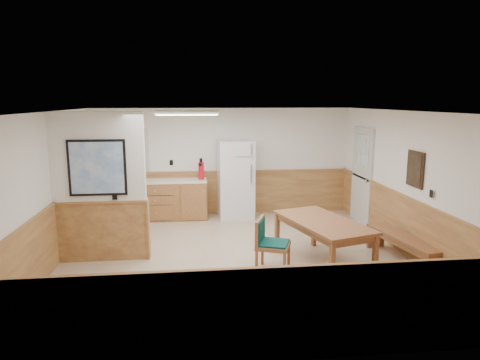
{
  "coord_description": "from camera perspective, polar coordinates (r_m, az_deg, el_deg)",
  "views": [
    {
      "loc": [
        -0.72,
        -6.95,
        2.68
      ],
      "look_at": [
        0.11,
        0.4,
        1.29
      ],
      "focal_mm": 32.0,
      "sensor_mm": 36.0,
      "label": 1
    }
  ],
  "objects": [
    {
      "name": "ground",
      "position": [
        7.48,
        -0.51,
        -10.38
      ],
      "size": [
        6.0,
        6.0,
        0.0
      ],
      "primitive_type": "plane",
      "color": "tan",
      "rests_on": "ground"
    },
    {
      "name": "ceiling",
      "position": [
        6.99,
        -0.55,
        9.14
      ],
      "size": [
        6.0,
        6.0,
        0.02
      ],
      "primitive_type": "cube",
      "color": "silver",
      "rests_on": "back_wall"
    },
    {
      "name": "back_wall",
      "position": [
        10.07,
        -2.31,
        2.45
      ],
      "size": [
        6.0,
        0.02,
        2.5
      ],
      "primitive_type": "cube",
      "color": "white",
      "rests_on": "ground"
    },
    {
      "name": "right_wall",
      "position": [
        8.01,
        21.34,
        -0.4
      ],
      "size": [
        0.02,
        6.0,
        2.5
      ],
      "primitive_type": "cube",
      "color": "white",
      "rests_on": "ground"
    },
    {
      "name": "left_wall",
      "position": [
        7.45,
        -24.15,
        -1.39
      ],
      "size": [
        0.02,
        6.0,
        2.5
      ],
      "primitive_type": "cube",
      "color": "white",
      "rests_on": "ground"
    },
    {
      "name": "wainscot_back",
      "position": [
        10.19,
        -2.27,
        -1.75
      ],
      "size": [
        6.0,
        0.04,
        1.0
      ],
      "primitive_type": "cube",
      "color": "tan",
      "rests_on": "ground"
    },
    {
      "name": "wainscot_right",
      "position": [
        8.17,
        20.86,
        -5.58
      ],
      "size": [
        0.04,
        6.0,
        1.0
      ],
      "primitive_type": "cube",
      "color": "tan",
      "rests_on": "ground"
    },
    {
      "name": "wainscot_left",
      "position": [
        7.62,
        -23.58,
        -6.92
      ],
      "size": [
        0.04,
        6.0,
        1.0
      ],
      "primitive_type": "cube",
      "color": "tan",
      "rests_on": "ground"
    },
    {
      "name": "partition_wall",
      "position": [
        7.44,
        -18.19,
        -1.13
      ],
      "size": [
        1.5,
        0.2,
        2.5
      ],
      "color": "white",
      "rests_on": "ground"
    },
    {
      "name": "kitchen_counter",
      "position": [
        9.89,
        -9.14,
        -2.48
      ],
      "size": [
        2.2,
        0.61,
        1.0
      ],
      "color": "#B26E3F",
      "rests_on": "ground"
    },
    {
      "name": "exterior_door",
      "position": [
        9.72,
        15.91,
        0.56
      ],
      "size": [
        0.07,
        1.02,
        2.15
      ],
      "color": "silver",
      "rests_on": "ground"
    },
    {
      "name": "kitchen_window",
      "position": [
        10.08,
        -14.33,
        3.85
      ],
      "size": [
        0.8,
        0.04,
        1.0
      ],
      "color": "silver",
      "rests_on": "back_wall"
    },
    {
      "name": "wall_painting",
      "position": [
        7.68,
        22.3,
        1.37
      ],
      "size": [
        0.04,
        0.5,
        0.6
      ],
      "color": "#332114",
      "rests_on": "right_wall"
    },
    {
      "name": "fluorescent_fixture",
      "position": [
        8.25,
        -7.1,
        8.91
      ],
      "size": [
        1.2,
        0.3,
        0.09
      ],
      "color": "silver",
      "rests_on": "ceiling"
    },
    {
      "name": "refrigerator",
      "position": [
        9.79,
        -0.59,
        0.09
      ],
      "size": [
        0.82,
        0.74,
        1.78
      ],
      "rotation": [
        0.0,
        0.0,
        0.05
      ],
      "color": "white",
      "rests_on": "ground"
    },
    {
      "name": "dining_table",
      "position": [
        7.14,
        10.95,
        -6.04
      ],
      "size": [
        1.37,
        1.98,
        0.75
      ],
      "rotation": [
        0.0,
        0.0,
        0.29
      ],
      "color": "#A25F3B",
      "rests_on": "ground"
    },
    {
      "name": "dining_bench",
      "position": [
        7.7,
        20.9,
        -7.76
      ],
      "size": [
        0.63,
        1.68,
        0.45
      ],
      "rotation": [
        0.0,
        0.0,
        0.17
      ],
      "color": "#A25F3B",
      "rests_on": "ground"
    },
    {
      "name": "dining_chair",
      "position": [
        6.83,
        3.67,
        -8.07
      ],
      "size": [
        0.82,
        0.69,
        0.85
      ],
      "rotation": [
        0.0,
        0.0,
        -0.37
      ],
      "color": "#A25F3B",
      "rests_on": "ground"
    },
    {
      "name": "fire_extinguisher",
      "position": [
        9.72,
        -5.21,
        1.3
      ],
      "size": [
        0.16,
        0.16,
        0.49
      ],
      "rotation": [
        0.0,
        0.0,
        0.39
      ],
      "color": "red",
      "rests_on": "kitchen_counter"
    },
    {
      "name": "soap_bottle",
      "position": [
        9.95,
        -15.77,
        0.61
      ],
      "size": [
        0.08,
        0.08,
        0.24
      ],
      "primitive_type": "cylinder",
      "rotation": [
        0.0,
        0.0,
        -0.01
      ],
      "color": "#17813B",
      "rests_on": "kitchen_counter"
    }
  ]
}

